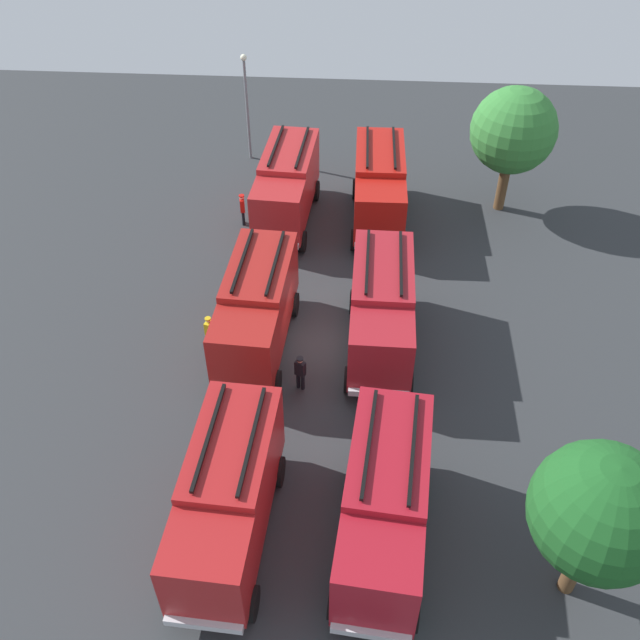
{
  "coord_description": "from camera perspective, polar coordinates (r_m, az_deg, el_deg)",
  "views": [
    {
      "loc": [
        22.1,
        1.44,
        21.36
      ],
      "look_at": [
        0.0,
        0.0,
        1.4
      ],
      "focal_mm": 39.43,
      "sensor_mm": 36.0,
      "label": 1
    }
  ],
  "objects": [
    {
      "name": "lamppost",
      "position": [
        42.62,
        -5.98,
        17.38
      ],
      "size": [
        0.36,
        0.36,
        6.35
      ],
      "color": "slate",
      "rests_on": "ground"
    },
    {
      "name": "fire_truck_3",
      "position": [
        37.22,
        4.83,
        10.8
      ],
      "size": [
        7.23,
        2.82,
        3.88
      ],
      "rotation": [
        0.0,
        0.0,
        0.01
      ],
      "color": "#AE1710",
      "rests_on": "ground"
    },
    {
      "name": "firefighter_1",
      "position": [
        30.44,
        -8.96,
        -0.85
      ],
      "size": [
        0.48,
        0.36,
        1.61
      ],
      "rotation": [
        0.0,
        0.0,
        1.24
      ],
      "color": "black",
      "rests_on": "ground"
    },
    {
      "name": "tree_1",
      "position": [
        21.78,
        21.79,
        -14.31
      ],
      "size": [
        4.06,
        4.06,
        6.3
      ],
      "color": "brown",
      "rests_on": "ground"
    },
    {
      "name": "fire_truck_5",
      "position": [
        23.07,
        5.28,
        -14.6
      ],
      "size": [
        7.4,
        3.3,
        3.88
      ],
      "rotation": [
        0.0,
        0.0,
        -0.09
      ],
      "color": "maroon",
      "rests_on": "ground"
    },
    {
      "name": "firefighter_0",
      "position": [
        37.66,
        -6.31,
        9.03
      ],
      "size": [
        0.46,
        0.32,
        1.78
      ],
      "rotation": [
        0.0,
        0.0,
        4.91
      ],
      "color": "black",
      "rests_on": "ground"
    },
    {
      "name": "firefighter_2",
      "position": [
        28.26,
        -1.61,
        -4.19
      ],
      "size": [
        0.39,
        0.48,
        1.72
      ],
      "rotation": [
        0.0,
        0.0,
        5.85
      ],
      "color": "black",
      "rests_on": "ground"
    },
    {
      "name": "fire_truck_4",
      "position": [
        29.32,
        5.01,
        0.91
      ],
      "size": [
        7.23,
        2.83,
        3.88
      ],
      "rotation": [
        0.0,
        0.0,
        -0.01
      ],
      "color": "maroon",
      "rests_on": "ground"
    },
    {
      "name": "fire_truck_2",
      "position": [
        23.33,
        -7.52,
        -13.96
      ],
      "size": [
        7.33,
        3.1,
        3.88
      ],
      "rotation": [
        0.0,
        0.0,
        -0.06
      ],
      "color": "#A21B1C",
      "rests_on": "ground"
    },
    {
      "name": "traffic_cone_0",
      "position": [
        32.12,
        -8.09,
        0.59
      ],
      "size": [
        0.44,
        0.44,
        0.63
      ],
      "primitive_type": "cone",
      "color": "#F2600C",
      "rests_on": "ground"
    },
    {
      "name": "fire_truck_0",
      "position": [
        37.21,
        -2.73,
        10.89
      ],
      "size": [
        7.35,
        3.15,
        3.88
      ],
      "rotation": [
        0.0,
        0.0,
        -0.07
      ],
      "color": "#AC2123",
      "rests_on": "ground"
    },
    {
      "name": "fire_truck_1",
      "position": [
        29.37,
        -5.19,
        0.98
      ],
      "size": [
        7.33,
        3.09,
        3.88
      ],
      "rotation": [
        0.0,
        0.0,
        -0.06
      ],
      "color": "maroon",
      "rests_on": "ground"
    },
    {
      "name": "ground_plane",
      "position": [
        30.77,
        0.0,
        -1.94
      ],
      "size": [
        56.19,
        56.19,
        0.0
      ],
      "primitive_type": "plane",
      "color": "#2D3033"
    },
    {
      "name": "tree_0",
      "position": [
        38.3,
        15.42,
        14.57
      ],
      "size": [
        4.41,
        4.41,
        6.84
      ],
      "color": "brown",
      "rests_on": "ground"
    }
  ]
}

